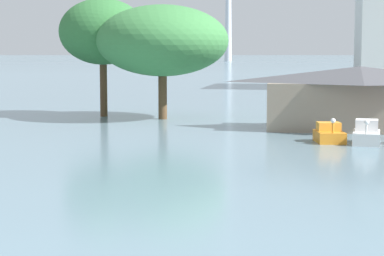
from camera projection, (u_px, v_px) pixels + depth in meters
pedal_boat_orange at (329, 134)px, 40.47m from camera, size 1.94×2.54×1.51m
pedal_boat_white at (366, 134)px, 39.84m from camera, size 1.75×2.97×1.51m
boathouse at (360, 97)px, 46.70m from camera, size 13.14×6.05×4.30m
shoreline_tree_tall_left at (103, 32)px, 55.88m from camera, size 7.07×7.07×9.56m
shoreline_tree_mid at (162, 41)px, 53.64m from camera, size 10.31×10.31×8.91m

